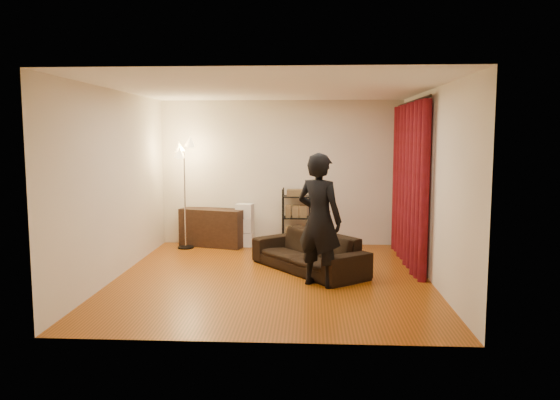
# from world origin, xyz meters

# --- Properties ---
(floor) EXTENTS (5.00, 5.00, 0.00)m
(floor) POSITION_xyz_m (0.00, 0.00, 0.00)
(floor) COLOR #9A4813
(floor) RESTS_ON ground
(ceiling) EXTENTS (5.00, 5.00, 0.00)m
(ceiling) POSITION_xyz_m (0.00, 0.00, 2.70)
(ceiling) COLOR white
(ceiling) RESTS_ON ground
(wall_back) EXTENTS (5.00, 0.00, 5.00)m
(wall_back) POSITION_xyz_m (0.00, 2.50, 1.35)
(wall_back) COLOR beige
(wall_back) RESTS_ON ground
(wall_front) EXTENTS (5.00, 0.00, 5.00)m
(wall_front) POSITION_xyz_m (0.00, -2.50, 1.35)
(wall_front) COLOR beige
(wall_front) RESTS_ON ground
(wall_left) EXTENTS (0.00, 5.00, 5.00)m
(wall_left) POSITION_xyz_m (-2.25, 0.00, 1.35)
(wall_left) COLOR beige
(wall_left) RESTS_ON ground
(wall_right) EXTENTS (0.00, 5.00, 5.00)m
(wall_right) POSITION_xyz_m (2.25, 0.00, 1.35)
(wall_right) COLOR beige
(wall_right) RESTS_ON ground
(curtain_rod) EXTENTS (0.04, 2.65, 0.04)m
(curtain_rod) POSITION_xyz_m (2.15, 1.12, 2.58)
(curtain_rod) COLOR black
(curtain_rod) RESTS_ON wall_right
(curtain) EXTENTS (0.22, 2.65, 2.55)m
(curtain) POSITION_xyz_m (2.13, 1.12, 1.28)
(curtain) COLOR maroon
(curtain) RESTS_ON ground
(sofa) EXTENTS (1.85, 2.04, 0.58)m
(sofa) POSITION_xyz_m (0.53, 0.44, 0.29)
(sofa) COLOR black
(sofa) RESTS_ON ground
(person) EXTENTS (0.80, 0.72, 1.82)m
(person) POSITION_xyz_m (0.67, -0.37, 0.91)
(person) COLOR black
(person) RESTS_ON ground
(media_cabinet) EXTENTS (1.27, 0.77, 0.70)m
(media_cabinet) POSITION_xyz_m (-1.26, 2.23, 0.35)
(media_cabinet) COLOR #321F13
(media_cabinet) RESTS_ON ground
(storage_boxes) EXTENTS (0.36, 0.31, 0.80)m
(storage_boxes) POSITION_xyz_m (-0.67, 2.23, 0.40)
(storage_boxes) COLOR white
(storage_boxes) RESTS_ON ground
(wire_shelf) EXTENTS (0.58, 0.49, 1.08)m
(wire_shelf) POSITION_xyz_m (0.29, 2.28, 0.54)
(wire_shelf) COLOR black
(wire_shelf) RESTS_ON ground
(floor_lamp) EXTENTS (0.36, 0.36, 1.95)m
(floor_lamp) POSITION_xyz_m (-1.72, 1.99, 0.97)
(floor_lamp) COLOR silver
(floor_lamp) RESTS_ON ground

